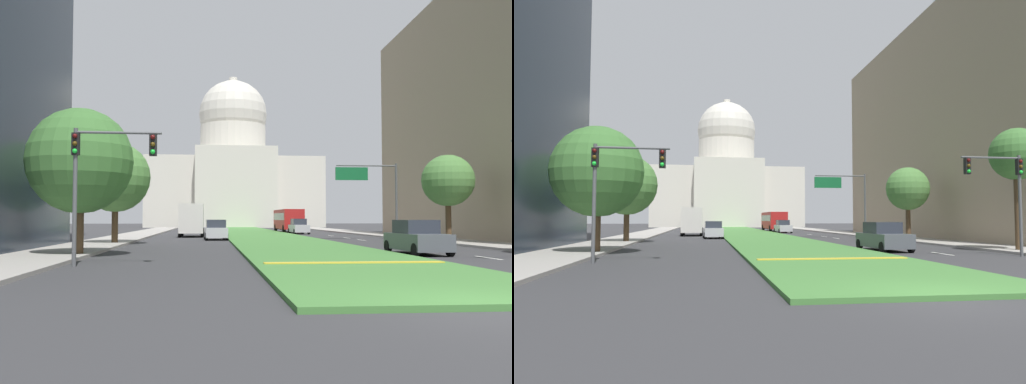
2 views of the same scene
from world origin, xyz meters
The scene contains 22 objects.
ground_plane centered at (0.00, 54.76, 0.00)m, with size 260.00×260.00×0.00m, color #333335.
grass_median centered at (0.00, 49.28, 0.07)m, with size 7.53×98.57×0.14m, color #427A38.
median_curb_nose centered at (0.00, 9.81, 0.16)m, with size 6.78×0.50×0.04m, color gold.
lane_dashes_right centered at (7.34, 36.90, 0.00)m, with size 0.16×52.83×0.01m.
sidewalk_left centered at (-12.91, 43.81, 0.07)m, with size 4.00×98.57×0.15m, color #9E9991.
sidewalk_right centered at (12.91, 43.81, 0.07)m, with size 4.00×98.57×0.15m, color #9E9991.
midrise_block_right centered at (23.53, 33.07, 10.85)m, with size 17.24×37.93×21.70m, color tan.
capitol_building centered at (0.00, 108.76, 11.45)m, with size 36.32×27.83×33.07m.
traffic_light_near_left centered at (-9.57, 10.73, 3.80)m, with size 3.34×0.35×5.20m.
traffic_light_near_right centered at (9.57, 11.46, 3.80)m, with size 3.34×0.35×5.20m.
overhead_guide_sign centered at (8.62, 35.10, 4.64)m, with size 5.40×0.20×6.50m.
street_tree_left_near centered at (-11.48, 16.17, 4.51)m, with size 4.99×4.99×7.02m.
street_tree_right_near centered at (12.28, 14.17, 5.60)m, with size 3.02×3.02×7.20m.
street_tree_left_mid centered at (-11.84, 28.13, 4.63)m, with size 4.83×4.83×7.06m.
street_tree_right_mid centered at (11.69, 27.45, 4.49)m, with size 3.70×3.70×6.38m.
sedan_lead_stopped centered at (5.05, 16.53, 0.81)m, with size 2.07×4.53×1.73m.
sedan_midblock centered at (-4.78, 35.91, 0.80)m, with size 2.01×4.26×1.70m.
sedan_distant centered at (5.07, 52.53, 0.83)m, with size 1.98×4.18×1.78m.
sedan_far_horizon centered at (-7.64, 69.17, 0.77)m, with size 2.03×4.22×1.62m.
sedan_very_far centered at (7.14, 79.02, 0.86)m, with size 2.03×4.39×1.86m.
box_truck_delivery centered at (-7.04, 43.86, 1.68)m, with size 2.40×6.40×3.20m.
city_bus centered at (5.05, 60.85, 1.77)m, with size 2.62×11.00×2.95m.
Camera 2 is at (-5.67, -10.17, 1.91)m, focal length 32.41 mm.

